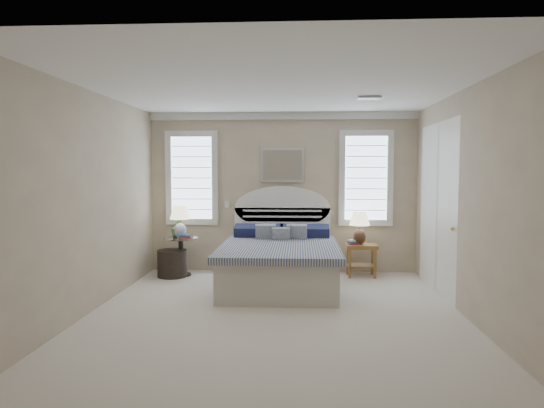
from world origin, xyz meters
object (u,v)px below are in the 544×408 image
Objects in this scene: floor_pot at (172,263)px; side_table_left at (181,252)px; lamp_left at (180,218)px; bed at (280,260)px; nightstand_right at (361,253)px; lamp_right at (360,224)px.

side_table_left is at bearing 35.35° from floor_pot.
lamp_left is at bearing 24.70° from floor_pot.
floor_pot is at bearing -144.65° from side_table_left.
bed reaches higher than nightstand_right.
side_table_left is 2.95m from nightstand_right.
nightstand_right is (1.30, 0.69, 0.00)m from bed.
floor_pot is (-0.12, -0.09, -0.17)m from side_table_left.
nightstand_right is (2.95, 0.10, -0.00)m from side_table_left.
bed is at bearing -18.77° from lamp_left.
bed reaches higher than lamp_right.
lamp_right is at bearing 1.68° from side_table_left.
lamp_right reaches higher than side_table_left.
side_table_left is 0.57m from lamp_left.
lamp_left reaches higher than nightstand_right.
lamp_right reaches higher than nightstand_right.
side_table_left is at bearing 88.70° from lamp_left.
lamp_left is at bearing -177.71° from lamp_right.
lamp_left reaches higher than floor_pot.
bed is at bearing -19.74° from side_table_left.
lamp_left is at bearing -177.45° from nightstand_right.
lamp_left is (0.12, 0.06, 0.74)m from floor_pot.
lamp_right is (3.04, 0.17, 0.64)m from floor_pot.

